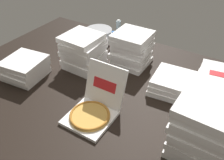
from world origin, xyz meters
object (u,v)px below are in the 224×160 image
(pizza_stack_right_near, at_px, (202,129))
(pizza_stack_right_far, at_px, (83,51))
(pizza_stack_right_mid, at_px, (216,97))
(water_bottle_4, at_px, (80,34))
(pizza_stack_left_near, at_px, (172,83))
(ice_bucket, at_px, (99,35))
(water_bottle_0, at_px, (118,38))
(water_bottle_1, at_px, (113,40))
(water_bottle_3, at_px, (95,43))
(pizza_stack_left_mid, at_px, (25,68))
(pizza_stack_center_near, at_px, (132,48))
(open_pizza_box, at_px, (94,107))
(water_bottle_2, at_px, (118,28))

(pizza_stack_right_near, bearing_deg, pizza_stack_right_far, 160.55)
(pizza_stack_right_mid, relative_size, water_bottle_4, 2.04)
(pizza_stack_left_near, distance_m, water_bottle_4, 1.35)
(pizza_stack_right_far, distance_m, ice_bucket, 0.60)
(ice_bucket, distance_m, water_bottle_0, 0.27)
(water_bottle_1, distance_m, water_bottle_3, 0.23)
(pizza_stack_left_mid, height_order, water_bottle_1, water_bottle_1)
(pizza_stack_left_near, bearing_deg, pizza_stack_center_near, 157.60)
(pizza_stack_right_far, distance_m, water_bottle_1, 0.52)
(water_bottle_3, bearing_deg, pizza_stack_left_mid, -110.32)
(ice_bucket, height_order, water_bottle_1, water_bottle_1)
(pizza_stack_right_far, bearing_deg, water_bottle_3, 104.95)
(water_bottle_0, bearing_deg, pizza_stack_right_near, -40.27)
(pizza_stack_center_near, relative_size, pizza_stack_right_near, 0.89)
(open_pizza_box, relative_size, water_bottle_3, 2.36)
(water_bottle_0, bearing_deg, ice_bucket, -176.67)
(pizza_stack_left_mid, distance_m, water_bottle_3, 0.84)
(water_bottle_2, height_order, water_bottle_4, same)
(ice_bucket, bearing_deg, pizza_stack_left_mid, -100.40)
(water_bottle_1, bearing_deg, pizza_stack_right_near, -37.75)
(pizza_stack_left_mid, relative_size, ice_bucket, 1.25)
(pizza_stack_left_near, bearing_deg, open_pizza_box, -124.18)
(pizza_stack_center_near, bearing_deg, water_bottle_2, 131.85)
(open_pizza_box, relative_size, pizza_stack_right_far, 1.22)
(pizza_stack_center_near, distance_m, pizza_stack_left_mid, 1.09)
(pizza_stack_center_near, height_order, pizza_stack_right_far, same)
(water_bottle_4, bearing_deg, water_bottle_2, 52.31)
(pizza_stack_left_near, distance_m, water_bottle_3, 1.04)
(pizza_stack_right_far, relative_size, water_bottle_1, 1.93)
(pizza_stack_right_mid, bearing_deg, water_bottle_4, 164.20)
(pizza_stack_right_mid, bearing_deg, ice_bucket, 157.93)
(water_bottle_3, bearing_deg, pizza_stack_left_near, -12.85)
(pizza_stack_right_far, xyz_separation_m, pizza_stack_right_mid, (1.31, -0.05, 0.03))
(pizza_stack_right_near, xyz_separation_m, water_bottle_0, (-1.22, 1.03, -0.13))
(water_bottle_0, distance_m, water_bottle_1, 0.07)
(pizza_stack_center_near, xyz_separation_m, water_bottle_3, (-0.48, 0.01, -0.08))
(pizza_stack_left_mid, bearing_deg, water_bottle_1, 66.37)
(pizza_stack_center_near, distance_m, water_bottle_4, 0.79)
(pizza_stack_left_mid, distance_m, water_bottle_2, 1.33)
(pizza_stack_center_near, xyz_separation_m, pizza_stack_right_near, (0.91, -0.78, 0.05))
(pizza_stack_right_near, relative_size, water_bottle_3, 2.23)
(open_pizza_box, distance_m, pizza_stack_left_near, 0.76)
(pizza_stack_right_near, height_order, ice_bucket, pizza_stack_right_near)
(water_bottle_2, distance_m, water_bottle_3, 0.50)
(pizza_stack_center_near, bearing_deg, water_bottle_4, 171.81)
(water_bottle_1, bearing_deg, open_pizza_box, -66.49)
(pizza_stack_left_mid, distance_m, water_bottle_1, 1.06)
(pizza_stack_center_near, bearing_deg, pizza_stack_right_far, -141.24)
(open_pizza_box, xyz_separation_m, pizza_stack_left_mid, (-0.88, 0.07, 0.03))
(water_bottle_4, bearing_deg, water_bottle_3, -18.75)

